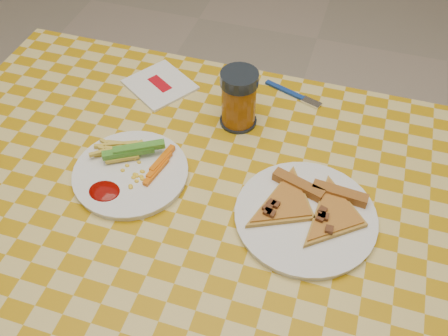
{
  "coord_description": "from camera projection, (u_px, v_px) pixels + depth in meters",
  "views": [
    {
      "loc": [
        0.21,
        -0.55,
        1.52
      ],
      "look_at": [
        0.01,
        0.08,
        0.78
      ],
      "focal_mm": 40.0,
      "sensor_mm": 36.0,
      "label": 1
    }
  ],
  "objects": [
    {
      "name": "table",
      "position": [
        208.0,
        227.0,
        1.01
      ],
      "size": [
        1.28,
        0.88,
        0.76
      ],
      "color": "white",
      "rests_on": "ground"
    },
    {
      "name": "plate_left",
      "position": [
        131.0,
        174.0,
        1.01
      ],
      "size": [
        0.25,
        0.25,
        0.01
      ],
      "primitive_type": "cylinder",
      "rotation": [
        0.0,
        0.0,
        0.13
      ],
      "color": "white",
      "rests_on": "table"
    },
    {
      "name": "plate_right",
      "position": [
        305.0,
        217.0,
        0.93
      ],
      "size": [
        0.28,
        0.28,
        0.01
      ],
      "primitive_type": "cylinder",
      "rotation": [
        0.0,
        0.0,
        -0.07
      ],
      "color": "white",
      "rests_on": "table"
    },
    {
      "name": "fries_veggies",
      "position": [
        129.0,
        162.0,
        1.0
      ],
      "size": [
        0.19,
        0.17,
        0.04
      ],
      "color": "#EACF4A",
      "rests_on": "plate_left"
    },
    {
      "name": "pizza_slices",
      "position": [
        310.0,
        207.0,
        0.93
      ],
      "size": [
        0.25,
        0.23,
        0.02
      ],
      "color": "gold",
      "rests_on": "plate_right"
    },
    {
      "name": "drink_glass",
      "position": [
        239.0,
        99.0,
        1.07
      ],
      "size": [
        0.08,
        0.08,
        0.13
      ],
      "color": "black",
      "rests_on": "table"
    },
    {
      "name": "napkin",
      "position": [
        160.0,
        85.0,
        1.2
      ],
      "size": [
        0.19,
        0.19,
        0.01
      ],
      "rotation": [
        0.0,
        0.0,
        -0.57
      ],
      "color": "white",
      "rests_on": "table"
    },
    {
      "name": "fork",
      "position": [
        293.0,
        94.0,
        1.17
      ],
      "size": [
        0.15,
        0.07,
        0.01
      ],
      "rotation": [
        0.0,
        0.0,
        -0.35
      ],
      "color": "navy",
      "rests_on": "table"
    }
  ]
}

